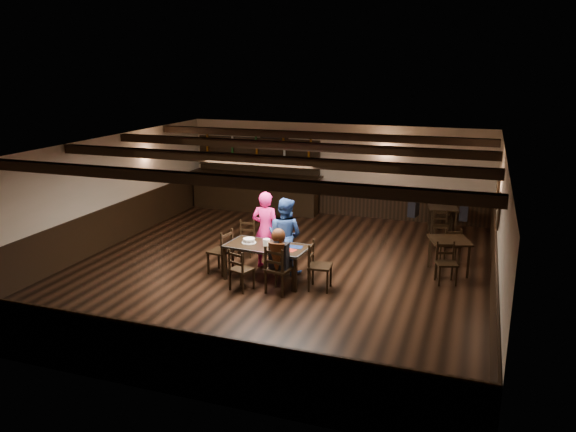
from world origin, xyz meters
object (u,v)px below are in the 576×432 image
(dining_table, at_px, (267,249))
(man_blue, at_px, (285,235))
(woman_pink, at_px, (266,230))
(cake, at_px, (249,241))
(chair_near_right, at_px, (277,267))
(chair_near_left, at_px, (239,267))
(bar_counter, at_px, (256,187))

(dining_table, xyz_separation_m, man_blue, (0.19, 0.57, 0.14))
(woman_pink, bearing_deg, cake, 79.05)
(dining_table, distance_m, woman_pink, 0.78)
(chair_near_right, bearing_deg, cake, 141.71)
(woman_pink, bearing_deg, man_blue, 165.27)
(dining_table, bearing_deg, chair_near_right, -55.12)
(dining_table, xyz_separation_m, chair_near_right, (0.45, -0.65, -0.11))
(man_blue, bearing_deg, chair_near_left, 80.42)
(dining_table, distance_m, chair_near_right, 0.80)
(chair_near_right, distance_m, cake, 1.14)
(dining_table, bearing_deg, woman_pink, 113.55)
(woman_pink, bearing_deg, chair_near_left, 89.56)
(chair_near_right, bearing_deg, bar_counter, 115.86)
(chair_near_left, distance_m, bar_counter, 6.43)
(dining_table, height_order, chair_near_right, chair_near_right)
(dining_table, relative_size, chair_near_right, 1.83)
(dining_table, relative_size, woman_pink, 1.04)
(chair_near_right, height_order, cake, chair_near_right)
(woman_pink, height_order, cake, woman_pink)
(woman_pink, distance_m, man_blue, 0.51)
(dining_table, bearing_deg, man_blue, 71.80)
(cake, bearing_deg, woman_pink, 79.25)
(chair_near_left, distance_m, cake, 0.85)
(chair_near_left, distance_m, woman_pink, 1.48)
(chair_near_left, relative_size, man_blue, 0.52)
(chair_near_left, xyz_separation_m, man_blue, (0.50, 1.31, 0.32))
(woman_pink, bearing_deg, bar_counter, -65.39)
(chair_near_left, xyz_separation_m, chair_near_right, (0.76, 0.10, 0.07))
(cake, xyz_separation_m, bar_counter, (-2.02, 5.28, -0.07))
(chair_near_right, height_order, bar_counter, bar_counter)
(chair_near_left, xyz_separation_m, bar_counter, (-2.13, 6.07, 0.22))
(bar_counter, bearing_deg, chair_near_right, -64.14)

